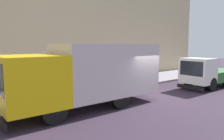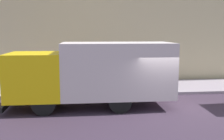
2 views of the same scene
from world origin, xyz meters
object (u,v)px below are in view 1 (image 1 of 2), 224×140
(pedestrian_walking, at_px, (36,83))
(street_sign_post, at_px, (68,69))
(large_utility_truck, at_px, (88,73))
(small_flatbed_truck, at_px, (207,73))

(pedestrian_walking, distance_m, street_sign_post, 1.98)
(large_utility_truck, xyz_separation_m, street_sign_post, (2.46, -0.14, -0.05))
(street_sign_post, bearing_deg, large_utility_truck, 176.75)
(large_utility_truck, relative_size, pedestrian_walking, 4.46)
(pedestrian_walking, bearing_deg, small_flatbed_truck, -137.92)
(large_utility_truck, distance_m, small_flatbed_truck, 9.32)
(small_flatbed_truck, bearing_deg, pedestrian_walking, 73.86)
(small_flatbed_truck, distance_m, street_sign_post, 9.77)
(small_flatbed_truck, bearing_deg, street_sign_post, 70.43)
(large_utility_truck, distance_m, pedestrian_walking, 3.08)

